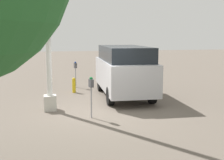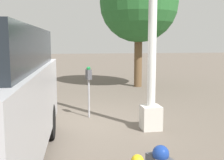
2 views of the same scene
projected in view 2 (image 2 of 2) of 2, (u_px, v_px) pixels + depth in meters
The scene contains 4 objects.
ground_plane at pixel (72, 124), 6.90m from camera, with size 80.00×80.00×0.00m, color #60564C.
parking_meter_near at pixel (89, 80), 7.36m from camera, with size 0.22×0.15×1.36m.
lamp_post at pixel (153, 13), 6.13m from camera, with size 0.44×0.44×6.92m.
street_tree at pixel (139, 3), 12.11m from camera, with size 3.40×3.40×5.37m.
Camera 2 is at (6.76, -0.17, 2.01)m, focal length 45.00 mm.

